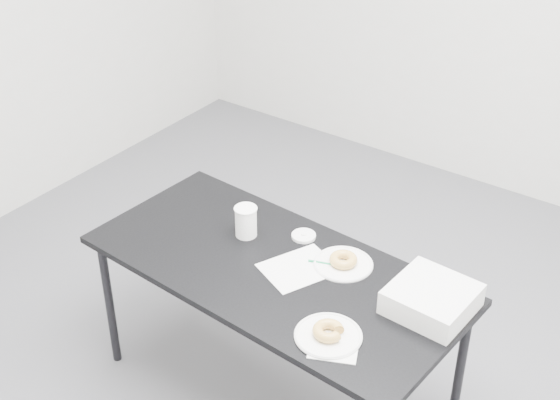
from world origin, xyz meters
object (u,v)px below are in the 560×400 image
Objects in this scene: coffee_cup at (246,221)px; bakery_box at (432,299)px; table at (275,277)px; donut_far at (343,260)px; scorecard at (299,268)px; plate_near at (328,335)px; plate_far at (343,264)px; pen at (324,263)px; donut_near at (328,331)px.

coffee_cup is 0.47× the size of bakery_box.
table is 14.02× the size of donut_far.
scorecard is at bearing -136.77° from donut_far.
coffee_cup is (-0.43, -0.06, 0.04)m from donut_far.
plate_near is at bearing -25.72° from table.
scorecard is 0.39m from plate_near.
plate_far is at bearing 67.04° from scorecard.
pen reaches higher than table.
donut_near reaches higher than table.
table is at bearing -165.55° from bakery_box.
coffee_cup is at bearing 157.72° from table.
bakery_box is at bearing 31.94° from scorecard.
pen is 0.07m from plate_far.
bakery_box is (0.22, 0.33, 0.04)m from plate_near.
plate_near reaches higher than scorecard.
plate_far is (0.21, 0.16, 0.05)m from table.
plate_near is 0.02m from donut_near.
scorecard is 0.98× the size of bakery_box.
coffee_cup is 0.82m from bakery_box.
pen reaches higher than plate_far.
table is 0.27m from donut_far.
coffee_cup reaches higher than plate_near.
bakery_box reaches higher than plate_near.
scorecard is 0.40m from donut_near.
pen is 0.41m from plate_near.
bakery_box is (0.60, 0.12, 0.10)m from table.
plate_far is at bearing -90.00° from donut_far.
coffee_cup is (-0.22, 0.11, 0.12)m from table.
donut_far is (0.06, 0.04, 0.02)m from pen.
plate_near is 1.77× the size of coffee_cup.
bakery_box reaches higher than donut_far.
pen is 0.54× the size of plate_near.
coffee_cup reaches higher than scorecard.
plate_near is (0.38, -0.21, 0.06)m from table.
donut_near is 0.39× the size of bakery_box.
plate_near is at bearing -65.49° from plate_far.
plate_near is at bearing -74.61° from pen.
plate_far is at bearing 114.51° from donut_near.
scorecard is at bearing 138.76° from donut_near.
plate_far is 0.83× the size of bakery_box.
donut_near is at bearing 0.00° from plate_near.
plate_near is (0.23, -0.34, -0.00)m from pen.
plate_far is 1.75× the size of coffee_cup.
bakery_box is (0.51, 0.07, 0.05)m from scorecard.
bakery_box is at bearing -19.49° from pen.
table is 13.88× the size of donut_near.
scorecard is 2.48× the size of donut_near.
donut_far reaches higher than plate_far.
donut_far is 0.43m from coffee_cup.
coffee_cup reaches higher than table.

